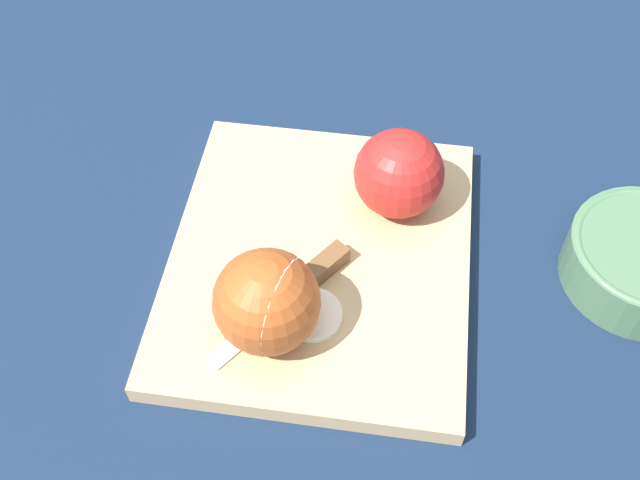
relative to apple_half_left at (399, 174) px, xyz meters
The scene contains 6 objects.
ground_plane 0.11m from the apple_half_left, 30.49° to the right, with size 4.00×4.00×0.00m, color #14233D.
cutting_board 0.11m from the apple_half_left, 30.49° to the right, with size 0.36×0.32×0.02m.
apple_half_left is the anchor object (origin of this frame).
apple_half_right 0.18m from the apple_half_left, 19.38° to the right, with size 0.09×0.09×0.09m.
knife 0.13m from the apple_half_left, 21.52° to the right, with size 0.15×0.08×0.02m.
apple_slice 0.15m from the apple_half_left, 11.90° to the right, with size 0.05×0.05×0.01m.
Camera 1 is at (0.38, 0.14, 0.56)m, focal length 42.00 mm.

